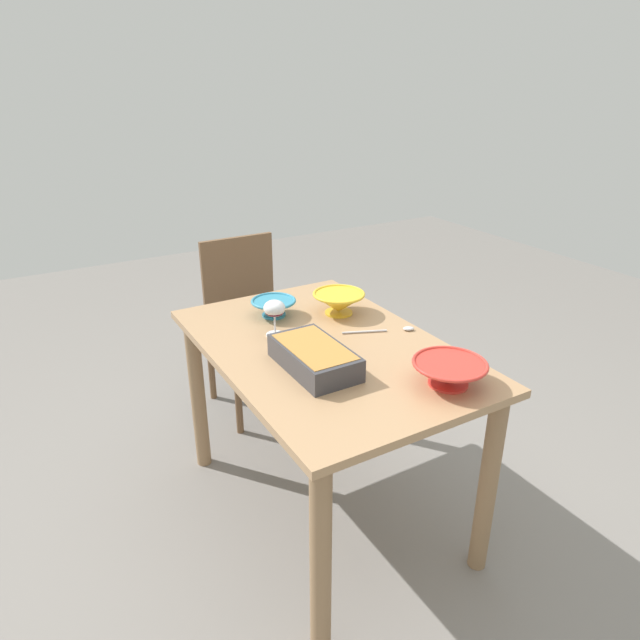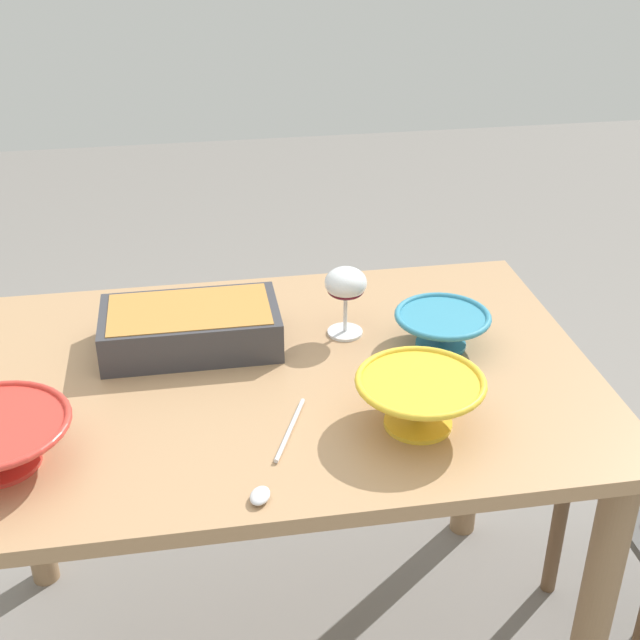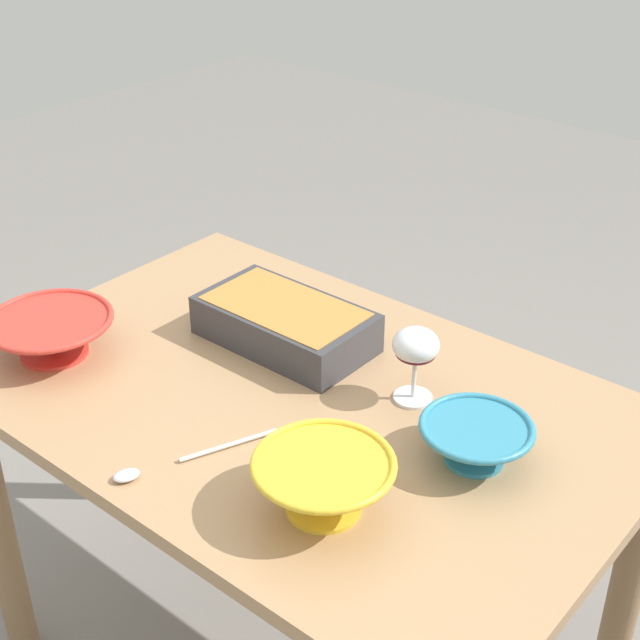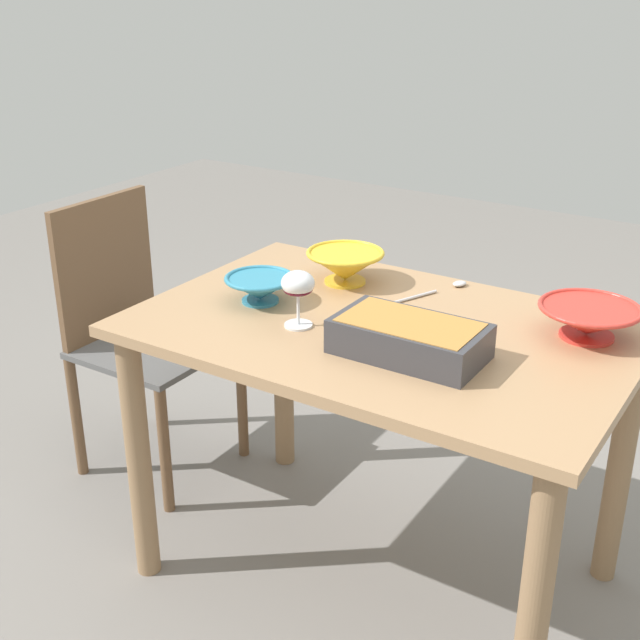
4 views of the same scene
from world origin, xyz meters
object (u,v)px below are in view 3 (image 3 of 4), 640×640
wine_glass (416,350)px  small_bowl (476,440)px  casserole_dish (285,322)px  serving_spoon (167,463)px  mixing_bowl (324,482)px  dining_table (297,453)px  serving_bowl (52,334)px

wine_glass → small_bowl: wine_glass is taller
casserole_dish → serving_spoon: casserole_dish is taller
mixing_bowl → serving_spoon: 0.28m
dining_table → wine_glass: wine_glass is taller
mixing_bowl → serving_spoon: bearing=-161.9°
wine_glass → casserole_dish: 0.31m
mixing_bowl → serving_spoon: size_ratio=0.81×
serving_bowl → mixing_bowl: bearing=-0.6°
dining_table → small_bowl: small_bowl is taller
casserole_dish → mixing_bowl: bearing=-41.6°
small_bowl → wine_glass: bearing=155.6°
mixing_bowl → serving_spoon: mixing_bowl is taller
dining_table → mixing_bowl: mixing_bowl is taller
mixing_bowl → small_bowl: bearing=65.4°
serving_bowl → small_bowl: bearing=16.8°
wine_glass → dining_table: bearing=-144.3°
dining_table → mixing_bowl: bearing=-41.1°
mixing_bowl → serving_bowl: bearing=179.4°
serving_spoon → small_bowl: bearing=41.7°
casserole_dish → mixing_bowl: 0.50m
wine_glass → serving_spoon: (-0.20, -0.41, -0.10)m
casserole_dish → small_bowl: casserole_dish is taller
casserole_dish → small_bowl: 0.49m
wine_glass → serving_spoon: wine_glass is taller
mixing_bowl → serving_bowl: (-0.69, 0.01, -0.01)m
casserole_dish → serving_bowl: 0.45m
small_bowl → serving_spoon: bearing=-138.3°
dining_table → small_bowl: 0.39m
serving_bowl → dining_table: bearing=23.6°
casserole_dish → serving_spoon: bearing=-75.1°
mixing_bowl → serving_spoon: (-0.26, -0.09, -0.05)m
wine_glass → mixing_bowl: 0.34m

